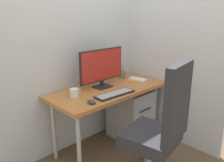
{
  "coord_description": "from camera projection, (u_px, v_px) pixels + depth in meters",
  "views": [
    {
      "loc": [
        -1.67,
        -1.79,
        1.54
      ],
      "look_at": [
        -0.0,
        -0.06,
        0.81
      ],
      "focal_mm": 37.97,
      "sensor_mm": 36.0,
      "label": 1
    }
  ],
  "objects": [
    {
      "name": "ground_plane",
      "position": [
        109.0,
        145.0,
        2.79
      ],
      "size": [
        8.0,
        8.0,
        0.0
      ],
      "primitive_type": "plane",
      "color": "brown"
    },
    {
      "name": "notebook",
      "position": [
        138.0,
        79.0,
        2.88
      ],
      "size": [
        0.16,
        0.23,
        0.02
      ],
      "primitive_type": "cube",
      "rotation": [
        0.0,
        0.0,
        0.27
      ],
      "color": "silver",
      "rests_on": "desk"
    },
    {
      "name": "desk",
      "position": [
        108.0,
        94.0,
        2.6
      ],
      "size": [
        1.32,
        0.61,
        0.71
      ],
      "color": "#B27038",
      "rests_on": "ground_plane"
    },
    {
      "name": "office_chair",
      "position": [
        161.0,
        126.0,
        2.04
      ],
      "size": [
        0.65,
        0.64,
        1.14
      ],
      "color": "black",
      "rests_on": "ground_plane"
    },
    {
      "name": "keyboard",
      "position": [
        115.0,
        94.0,
        2.39
      ],
      "size": [
        0.45,
        0.16,
        0.02
      ],
      "color": "black",
      "rests_on": "desk"
    },
    {
      "name": "wall_side_right",
      "position": [
        161.0,
        21.0,
        2.73
      ],
      "size": [
        0.04,
        1.71,
        2.8
      ],
      "primitive_type": "cube",
      "color": "silver",
      "rests_on": "ground_plane"
    },
    {
      "name": "pen_holder",
      "position": [
        122.0,
        74.0,
        2.97
      ],
      "size": [
        0.09,
        0.09,
        0.17
      ],
      "color": "slate",
      "rests_on": "desk"
    },
    {
      "name": "wall_back",
      "position": [
        87.0,
        22.0,
        2.61
      ],
      "size": [
        2.43,
        0.04,
        2.8
      ],
      "primitive_type": "cube",
      "color": "silver",
      "rests_on": "ground_plane"
    },
    {
      "name": "coffee_mug",
      "position": [
        74.0,
        93.0,
        2.31
      ],
      "size": [
        0.12,
        0.09,
        0.09
      ],
      "color": "white",
      "rests_on": "desk"
    },
    {
      "name": "mouse",
      "position": [
        91.0,
        102.0,
        2.17
      ],
      "size": [
        0.06,
        0.1,
        0.03
      ],
      "primitive_type": "ellipsoid",
      "rotation": [
        0.0,
        0.0,
        0.02
      ],
      "color": "#333338",
      "rests_on": "desk"
    },
    {
      "name": "filing_cabinet",
      "position": [
        130.0,
        113.0,
        2.92
      ],
      "size": [
        0.4,
        0.46,
        0.61
      ],
      "color": "#9EA0A5",
      "rests_on": "ground_plane"
    },
    {
      "name": "monitor",
      "position": [
        102.0,
        66.0,
        2.57
      ],
      "size": [
        0.58,
        0.15,
        0.42
      ],
      "color": "black",
      "rests_on": "desk"
    }
  ]
}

